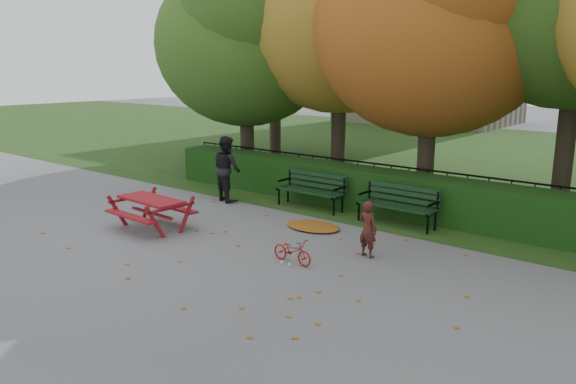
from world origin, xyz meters
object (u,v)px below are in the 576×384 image
Objects in this scene: child at (368,229)px; bicycle at (292,251)px; bench_right at (399,202)px; tree_c at (442,8)px; picnic_table at (151,205)px; bench_left at (312,187)px; adult at (227,169)px; tree_a at (248,30)px; tree_f at (277,4)px.

bicycle is at bearing 61.69° from child.
child is at bearing -75.04° from bench_right.
bench_right is at bearing -83.30° from tree_c.
picnic_table is at bearing 25.63° from child.
tree_c is at bearing 60.51° from picnic_table.
picnic_table is at bearing -112.86° from bench_left.
bicycle is (0.02, -5.71, -4.60)m from tree_c.
adult reaches higher than child.
child is 1.47m from bicycle.
tree_a reaches higher than adult.
tree_c reaches higher than bicycle.
tree_a is 8.64× the size of bicycle.
tree_f is at bearing 146.08° from bench_right.
bicycle is at bearing -58.02° from bench_left.
bicycle is at bearing -94.13° from bench_right.
child is at bearing 179.75° from adult.
bench_left is at bearing -25.76° from tree_a.
tree_f is at bearing 43.93° from bicycle.
picnic_table is 0.97× the size of adult.
picnic_table is 1.56× the size of child.
bench_right is 2.37m from child.
bench_right is 1.69× the size of child.
adult is at bearing -144.73° from tree_c.
bench_right is 4.67m from adult.
tree_a is 4.37× the size of adult.
tree_c is at bearing -70.62° from child.
tree_c is 0.87× the size of tree_f.
child reaches higher than picnic_table.
tree_a reaches higher than bench_right.
bench_right is at bearing 45.38° from picnic_table.
tree_a reaches higher than bicycle.
adult reaches higher than bench_right.
bench_right is at bearing -16.61° from tree_a.
child is (6.90, -4.17, -3.99)m from tree_a.
tree_f is at bearing 117.98° from tree_a.
bench_left is at bearing 34.27° from bicycle.
picnic_table is (2.33, -5.58, -3.98)m from tree_a.
tree_a reaches higher than child.
bicycle is at bearing 164.41° from adult.
tree_c reaches higher than child.
tree_f is at bearing 136.49° from bench_left.
adult is (-4.33, -3.06, -3.97)m from tree_c.
tree_a is 7.24m from picnic_table.
tree_a is at bearing 50.91° from bicycle.
tree_c reaches higher than bench_left.
tree_a is at bearing 154.24° from bench_left.
tree_c is 4.87m from bench_right.
adult is at bearing 104.54° from picnic_table.
child is 5.43m from adult.
tree_c is 8.66m from tree_f.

